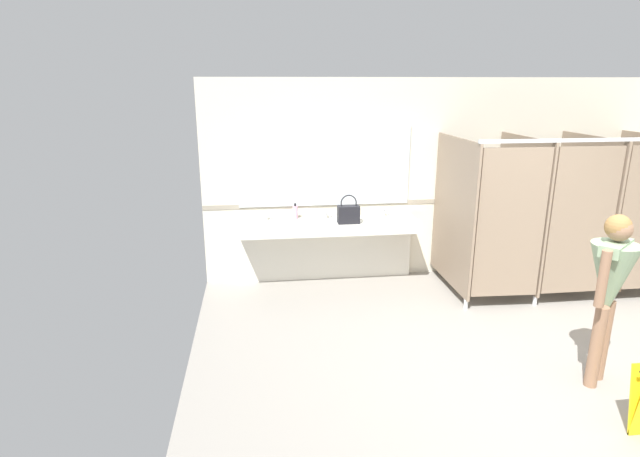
% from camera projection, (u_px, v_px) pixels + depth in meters
% --- Properties ---
extents(ground_plane, '(6.83, 6.31, 0.10)m').
position_uv_depth(ground_plane, '(557.00, 386.00, 4.65)').
color(ground_plane, gray).
extents(wall_back, '(6.83, 0.12, 2.71)m').
position_uv_depth(wall_back, '(451.00, 178.00, 7.04)').
color(wall_back, beige).
rests_on(wall_back, ground_plane).
extents(wall_back_tile_band, '(6.83, 0.01, 0.06)m').
position_uv_depth(wall_back_tile_band, '(451.00, 201.00, 7.06)').
color(wall_back_tile_band, '#9E937F').
rests_on(wall_back_tile_band, wall_back).
extents(vanity_counter, '(2.40, 0.54, 1.01)m').
position_uv_depth(vanity_counter, '(327.00, 237.00, 6.77)').
color(vanity_counter, silver).
rests_on(vanity_counter, ground_plane).
extents(mirror_panel, '(2.30, 0.02, 1.06)m').
position_uv_depth(mirror_panel, '(325.00, 166.00, 6.70)').
color(mirror_panel, silver).
rests_on(mirror_panel, wall_back).
extents(bathroom_stalls, '(2.73, 1.32, 2.04)m').
position_uv_depth(bathroom_stalls, '(561.00, 212.00, 6.36)').
color(bathroom_stalls, '#84705B').
rests_on(bathroom_stalls, ground_plane).
extents(person_standing, '(0.56, 0.56, 1.59)m').
position_uv_depth(person_standing, '(610.00, 281.00, 4.36)').
color(person_standing, '#8C664C').
rests_on(person_standing, ground_plane).
extents(handbag, '(0.28, 0.14, 0.37)m').
position_uv_depth(handbag, '(348.00, 214.00, 6.49)').
color(handbag, black).
rests_on(handbag, vanity_counter).
extents(soap_dispenser, '(0.07, 0.07, 0.21)m').
position_uv_depth(soap_dispenser, '(295.00, 212.00, 6.70)').
color(soap_dispenser, '#D899B2').
rests_on(soap_dispenser, vanity_counter).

